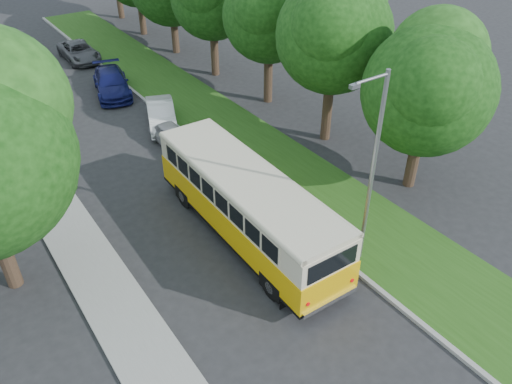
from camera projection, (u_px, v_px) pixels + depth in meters
ground at (237, 265)px, 19.94m from camera, size 120.00×120.00×0.00m
curb at (242, 179)px, 24.97m from camera, size 0.20×70.00×0.15m
grass_verge at (280, 165)px, 26.08m from camera, size 4.50×70.00×0.13m
sidewalk at (77, 242)px, 21.01m from camera, size 2.20×70.00×0.12m
treeline at (116, 5)px, 30.18m from camera, size 24.27×41.91×9.46m
lamppost_near at (371, 168)px, 17.76m from camera, size 1.71×0.16×8.00m
warning_sign at (30, 140)px, 24.91m from camera, size 0.56×0.10×2.50m
vintage_bus at (247, 206)px, 20.55m from camera, size 2.93×10.72×3.17m
car_silver at (172, 136)px, 27.56m from camera, size 1.49×3.64×1.23m
car_white at (161, 115)px, 29.55m from camera, size 3.02×4.67×1.45m
car_blue at (112, 83)px, 33.40m from camera, size 3.43×5.68×1.54m
car_grey at (79, 52)px, 38.81m from camera, size 2.31×4.94×1.37m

